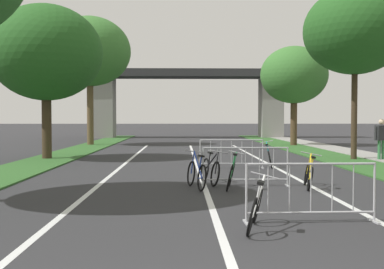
{
  "coord_description": "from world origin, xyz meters",
  "views": [
    {
      "loc": [
        -0.63,
        -3.4,
        1.83
      ],
      "look_at": [
        -0.22,
        14.48,
        1.22
      ],
      "focal_mm": 45.63,
      "sensor_mm": 36.0,
      "label": 1
    }
  ],
  "objects_px": {
    "tree_left_oak_mid": "(46,53)",
    "bicycle_black_6": "(210,170)",
    "bicycle_yellow_0": "(309,175)",
    "tree_left_oak_near": "(90,52)",
    "tree_right_maple_mid": "(355,31)",
    "crowd_barrier_third": "(231,154)",
    "bicycle_green_2": "(231,174)",
    "pedestrian_with_backpack": "(381,136)",
    "bicycle_teal_1": "(270,157)",
    "tree_right_pine_far": "(294,75)",
    "crowd_barrier_second": "(245,167)",
    "bicycle_white_3": "(256,208)",
    "crowd_barrier_nearest": "(311,193)",
    "bicycle_blue_4": "(197,174)"
  },
  "relations": [
    {
      "from": "tree_left_oak_mid",
      "to": "bicycle_black_6",
      "type": "relative_size",
      "value": 3.97
    },
    {
      "from": "tree_left_oak_mid",
      "to": "bicycle_yellow_0",
      "type": "height_order",
      "value": "tree_left_oak_mid"
    },
    {
      "from": "bicycle_yellow_0",
      "to": "bicycle_black_6",
      "type": "distance_m",
      "value": 2.65
    },
    {
      "from": "tree_left_oak_near",
      "to": "tree_right_maple_mid",
      "type": "distance_m",
      "value": 17.98
    },
    {
      "from": "crowd_barrier_third",
      "to": "bicycle_green_2",
      "type": "height_order",
      "value": "crowd_barrier_third"
    },
    {
      "from": "tree_left_oak_near",
      "to": "bicycle_green_2",
      "type": "xyz_separation_m",
      "value": [
        7.34,
        -20.25,
        -5.84
      ]
    },
    {
      "from": "crowd_barrier_third",
      "to": "pedestrian_with_backpack",
      "type": "relative_size",
      "value": 1.31
    },
    {
      "from": "crowd_barrier_third",
      "to": "bicycle_black_6",
      "type": "relative_size",
      "value": 1.36
    },
    {
      "from": "bicycle_teal_1",
      "to": "tree_left_oak_near",
      "type": "bearing_deg",
      "value": 132.35
    },
    {
      "from": "tree_right_pine_far",
      "to": "crowd_barrier_second",
      "type": "bearing_deg",
      "value": -106.81
    },
    {
      "from": "tree_right_maple_mid",
      "to": "bicycle_white_3",
      "type": "relative_size",
      "value": 4.7
    },
    {
      "from": "bicycle_white_3",
      "to": "crowd_barrier_second",
      "type": "bearing_deg",
      "value": 98.54
    },
    {
      "from": "bicycle_green_2",
      "to": "bicycle_black_6",
      "type": "height_order",
      "value": "bicycle_black_6"
    },
    {
      "from": "crowd_barrier_nearest",
      "to": "pedestrian_with_backpack",
      "type": "relative_size",
      "value": 1.31
    },
    {
      "from": "bicycle_white_3",
      "to": "bicycle_black_6",
      "type": "distance_m",
      "value": 5.54
    },
    {
      "from": "crowd_barrier_third",
      "to": "bicycle_yellow_0",
      "type": "xyz_separation_m",
      "value": [
        1.5,
        -4.97,
        -0.17
      ]
    },
    {
      "from": "crowd_barrier_nearest",
      "to": "bicycle_white_3",
      "type": "height_order",
      "value": "crowd_barrier_nearest"
    },
    {
      "from": "tree_left_oak_near",
      "to": "bicycle_yellow_0",
      "type": "xyz_separation_m",
      "value": [
        9.37,
        -20.14,
        -5.88
      ]
    },
    {
      "from": "bicycle_blue_4",
      "to": "bicycle_teal_1",
      "type": "bearing_deg",
      "value": 47.99
    },
    {
      "from": "bicycle_yellow_0",
      "to": "bicycle_teal_1",
      "type": "distance_m",
      "value": 5.41
    },
    {
      "from": "crowd_barrier_third",
      "to": "bicycle_teal_1",
      "type": "distance_m",
      "value": 1.54
    },
    {
      "from": "tree_right_maple_mid",
      "to": "bicycle_green_2",
      "type": "relative_size",
      "value": 4.39
    },
    {
      "from": "bicycle_white_3",
      "to": "bicycle_black_6",
      "type": "relative_size",
      "value": 0.93
    },
    {
      "from": "tree_right_pine_far",
      "to": "bicycle_teal_1",
      "type": "relative_size",
      "value": 3.78
    },
    {
      "from": "tree_left_oak_mid",
      "to": "crowd_barrier_nearest",
      "type": "distance_m",
      "value": 16.07
    },
    {
      "from": "bicycle_white_3",
      "to": "bicycle_blue_4",
      "type": "height_order",
      "value": "bicycle_blue_4"
    },
    {
      "from": "tree_right_pine_far",
      "to": "bicycle_teal_1",
      "type": "xyz_separation_m",
      "value": [
        -4.09,
        -13.72,
        -4.24
      ]
    },
    {
      "from": "crowd_barrier_nearest",
      "to": "bicycle_blue_4",
      "type": "distance_m",
      "value": 4.55
    },
    {
      "from": "bicycle_yellow_0",
      "to": "bicycle_blue_4",
      "type": "height_order",
      "value": "bicycle_blue_4"
    },
    {
      "from": "tree_right_maple_mid",
      "to": "bicycle_yellow_0",
      "type": "xyz_separation_m",
      "value": [
        -4.16,
        -8.33,
        -5.22
      ]
    },
    {
      "from": "crowd_barrier_nearest",
      "to": "crowd_barrier_second",
      "type": "bearing_deg",
      "value": 96.64
    },
    {
      "from": "tree_left_oak_near",
      "to": "pedestrian_with_backpack",
      "type": "xyz_separation_m",
      "value": [
        14.51,
        -12.35,
        -5.14
      ]
    },
    {
      "from": "tree_right_pine_far",
      "to": "crowd_barrier_nearest",
      "type": "distance_m",
      "value": 24.21
    },
    {
      "from": "crowd_barrier_second",
      "to": "bicycle_blue_4",
      "type": "relative_size",
      "value": 1.39
    },
    {
      "from": "crowd_barrier_second",
      "to": "bicycle_blue_4",
      "type": "bearing_deg",
      "value": -162.14
    },
    {
      "from": "tree_right_pine_far",
      "to": "bicycle_blue_4",
      "type": "height_order",
      "value": "tree_right_pine_far"
    },
    {
      "from": "tree_right_pine_far",
      "to": "bicycle_blue_4",
      "type": "bearing_deg",
      "value": -110.03
    },
    {
      "from": "crowd_barrier_nearest",
      "to": "tree_left_oak_near",
      "type": "bearing_deg",
      "value": 108.86
    },
    {
      "from": "crowd_barrier_second",
      "to": "tree_right_maple_mid",
      "type": "bearing_deg",
      "value": 54.0
    },
    {
      "from": "tree_left_oak_near",
      "to": "bicycle_teal_1",
      "type": "relative_size",
      "value": 4.98
    },
    {
      "from": "tree_right_pine_far",
      "to": "bicycle_green_2",
      "type": "distance_m",
      "value": 20.63
    },
    {
      "from": "crowd_barrier_nearest",
      "to": "bicycle_black_6",
      "type": "bearing_deg",
      "value": 106.29
    },
    {
      "from": "bicycle_black_6",
      "to": "bicycle_green_2",
      "type": "bearing_deg",
      "value": 105.28
    },
    {
      "from": "tree_left_oak_mid",
      "to": "crowd_barrier_second",
      "type": "height_order",
      "value": "tree_left_oak_mid"
    },
    {
      "from": "crowd_barrier_nearest",
      "to": "bicycle_green_2",
      "type": "distance_m",
      "value": 4.18
    },
    {
      "from": "bicycle_green_2",
      "to": "pedestrian_with_backpack",
      "type": "xyz_separation_m",
      "value": [
        7.17,
        7.9,
        0.7
      ]
    },
    {
      "from": "crowd_barrier_third",
      "to": "pedestrian_with_backpack",
      "type": "height_order",
      "value": "pedestrian_with_backpack"
    },
    {
      "from": "tree_right_maple_mid",
      "to": "bicycle_black_6",
      "type": "bearing_deg",
      "value": -131.67
    },
    {
      "from": "bicycle_black_6",
      "to": "pedestrian_with_backpack",
      "type": "height_order",
      "value": "pedestrian_with_backpack"
    },
    {
      "from": "tree_right_maple_mid",
      "to": "bicycle_blue_4",
      "type": "height_order",
      "value": "tree_right_maple_mid"
    }
  ]
}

